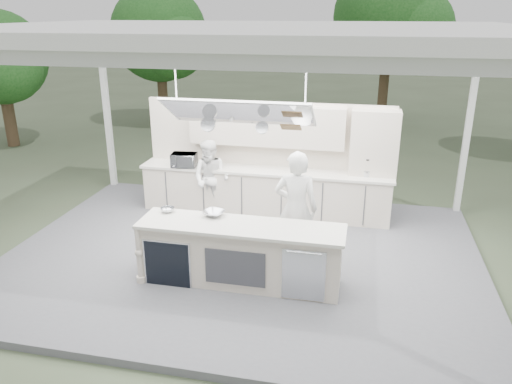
% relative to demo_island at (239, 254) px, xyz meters
% --- Properties ---
extents(ground, '(90.00, 90.00, 0.00)m').
position_rel_demo_island_xyz_m(ground, '(-0.18, 0.91, -0.60)').
color(ground, '#435037').
rests_on(ground, ground).
extents(stage_deck, '(8.00, 6.00, 0.12)m').
position_rel_demo_island_xyz_m(stage_deck, '(-0.18, 0.91, -0.54)').
color(stage_deck, '#55555A').
rests_on(stage_deck, ground).
extents(tent, '(8.20, 6.20, 3.86)m').
position_rel_demo_island_xyz_m(tent, '(-0.18, 0.90, 3.11)').
color(tent, white).
rests_on(tent, ground).
extents(demo_island, '(3.10, 0.79, 0.95)m').
position_rel_demo_island_xyz_m(demo_island, '(0.00, 0.00, 0.00)').
color(demo_island, beige).
rests_on(demo_island, stage_deck).
extents(back_counter, '(5.08, 0.72, 0.95)m').
position_rel_demo_island_xyz_m(back_counter, '(-0.18, 2.81, 0.00)').
color(back_counter, beige).
rests_on(back_counter, stage_deck).
extents(back_wall_unit, '(5.05, 0.48, 2.25)m').
position_rel_demo_island_xyz_m(back_wall_unit, '(0.27, 3.03, 0.98)').
color(back_wall_unit, beige).
rests_on(back_wall_unit, stage_deck).
extents(tree_cluster, '(19.55, 9.40, 5.85)m').
position_rel_demo_island_xyz_m(tree_cluster, '(-0.34, 10.68, 2.69)').
color(tree_cluster, '#433021').
rests_on(tree_cluster, ground).
extents(head_chef, '(0.70, 0.47, 1.91)m').
position_rel_demo_island_xyz_m(head_chef, '(0.74, 0.80, 0.48)').
color(head_chef, white).
rests_on(head_chef, stage_deck).
extents(sous_chef, '(0.81, 0.66, 1.56)m').
position_rel_demo_island_xyz_m(sous_chef, '(-1.20, 2.46, 0.31)').
color(sous_chef, white).
rests_on(sous_chef, stage_deck).
extents(toaster_oven, '(0.53, 0.39, 0.28)m').
position_rel_demo_island_xyz_m(toaster_oven, '(-1.81, 2.61, 0.61)').
color(toaster_oven, silver).
rests_on(toaster_oven, back_counter).
extents(bowl_large, '(0.40, 0.40, 0.08)m').
position_rel_demo_island_xyz_m(bowl_large, '(-0.47, 0.26, 0.51)').
color(bowl_large, '#B5B7BC').
rests_on(bowl_large, demo_island).
extents(bowl_small, '(0.25, 0.25, 0.07)m').
position_rel_demo_island_xyz_m(bowl_small, '(-1.23, 0.26, 0.51)').
color(bowl_small, '#B0B3B7').
rests_on(bowl_small, demo_island).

